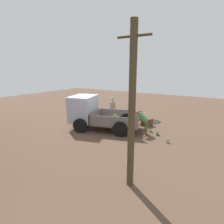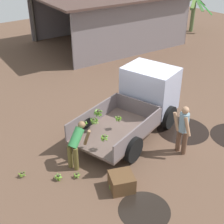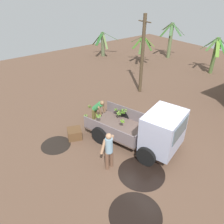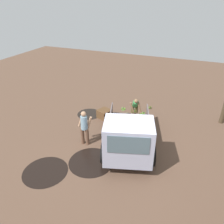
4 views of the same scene
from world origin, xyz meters
name	(u,v)px [view 4 (image 4 of 4)]	position (x,y,z in m)	size (l,w,h in m)	color
ground	(130,161)	(0.00, 0.00, 0.00)	(36.00, 36.00, 0.00)	brown
mud_patch_0	(89,114)	(-3.03, -3.51, 0.00)	(1.39, 1.39, 0.01)	black
mud_patch_1	(45,172)	(1.88, -2.93, 0.00)	(1.80, 1.80, 0.01)	black
mud_patch_2	(91,162)	(0.67, -1.49, 0.00)	(1.90, 1.90, 0.01)	black
cargo_truck	(129,138)	(-0.09, -0.12, 1.08)	(4.71, 3.12, 2.06)	brown
person_foreground_visitor	(84,126)	(-0.40, -2.33, 0.95)	(0.38, 0.72, 1.72)	brown
person_worker_loading	(135,106)	(-3.45, -0.83, 0.82)	(0.78, 0.70, 1.41)	brown
banana_bunch_on_ground_0	(108,115)	(-3.23, -2.35, 0.10)	(0.20, 0.19, 0.18)	brown
banana_bunch_on_ground_1	(134,110)	(-4.28, -1.10, 0.11)	(0.23, 0.24, 0.20)	#3F3929
banana_bunch_on_ground_2	(150,107)	(-5.07, -0.34, 0.10)	(0.21, 0.21, 0.18)	brown
banana_bunch_on_ground_3	(128,114)	(-3.79, -1.35, 0.10)	(0.20, 0.20, 0.17)	#403929
wooden_crate_0	(104,114)	(-3.01, -2.50, 0.24)	(0.66, 0.66, 0.49)	brown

